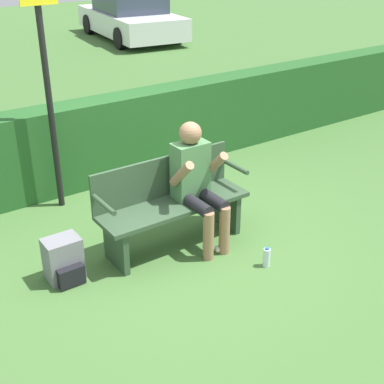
# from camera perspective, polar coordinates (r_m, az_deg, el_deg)

# --- Properties ---
(ground_plane) EXTENTS (40.00, 40.00, 0.00)m
(ground_plane) POSITION_cam_1_polar(r_m,az_deg,el_deg) (5.65, -1.84, -5.61)
(ground_plane) COLOR #426B33
(hedge_back) EXTENTS (12.00, 0.42, 1.08)m
(hedge_back) POSITION_cam_1_polar(r_m,az_deg,el_deg) (6.94, -10.62, 5.21)
(hedge_back) COLOR #235623
(hedge_back) RESTS_ON ground
(park_bench) EXTENTS (1.59, 0.48, 0.91)m
(park_bench) POSITION_cam_1_polar(r_m,az_deg,el_deg) (5.46, -2.27, -1.12)
(park_bench) COLOR #334C33
(park_bench) RESTS_ON ground
(person_seated) EXTENTS (0.50, 0.63, 1.29)m
(person_seated) POSITION_cam_1_polar(r_m,az_deg,el_deg) (5.37, 0.49, 1.39)
(person_seated) COLOR #4C7F4C
(person_seated) RESTS_ON ground
(backpack) EXTENTS (0.33, 0.33, 0.42)m
(backpack) POSITION_cam_1_polar(r_m,az_deg,el_deg) (5.17, -13.50, -7.10)
(backpack) COLOR slate
(backpack) RESTS_ON ground
(water_bottle) EXTENTS (0.07, 0.07, 0.21)m
(water_bottle) POSITION_cam_1_polar(r_m,az_deg,el_deg) (5.31, 7.97, -6.92)
(water_bottle) COLOR silver
(water_bottle) RESTS_ON ground
(signpost) EXTENTS (0.40, 0.09, 2.63)m
(signpost) POSITION_cam_1_polar(r_m,az_deg,el_deg) (6.08, -15.20, 11.41)
(signpost) COLOR black
(signpost) RESTS_ON ground
(parked_car) EXTENTS (2.33, 4.54, 1.27)m
(parked_car) POSITION_cam_1_polar(r_m,az_deg,el_deg) (16.80, -6.59, 18.01)
(parked_car) COLOR silver
(parked_car) RESTS_ON ground
(litter_crumple) EXTENTS (0.07, 0.07, 0.07)m
(litter_crumple) POSITION_cam_1_polar(r_m,az_deg,el_deg) (5.50, 2.79, -6.09)
(litter_crumple) COLOR silver
(litter_crumple) RESTS_ON ground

